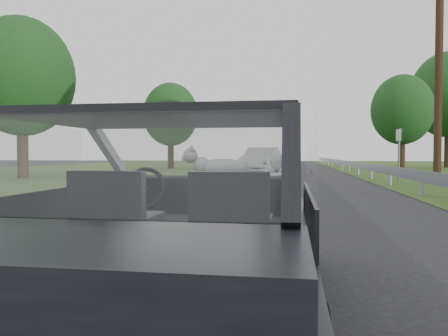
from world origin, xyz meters
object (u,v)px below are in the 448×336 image
(cat, at_px, (223,167))
(highway_sign, at_px, (399,155))
(utility_pole, at_px, (439,68))
(other_car, at_px, (261,160))
(subject_car, at_px, (182,219))

(cat, relative_size, highway_sign, 0.27)
(highway_sign, distance_m, utility_pole, 3.96)
(cat, height_order, other_car, other_car)
(subject_car, bearing_deg, cat, 72.88)
(subject_car, xyz_separation_m, other_car, (-1.03, 23.15, 0.06))
(other_car, bearing_deg, highway_sign, -35.36)
(cat, xyz_separation_m, highway_sign, (5.18, 16.20, 0.05))
(highway_sign, bearing_deg, other_car, 134.67)
(other_car, relative_size, utility_pole, 0.53)
(utility_pole, bearing_deg, cat, -113.27)
(cat, bearing_deg, utility_pole, 51.76)
(highway_sign, bearing_deg, subject_car, -108.44)
(subject_car, distance_m, highway_sign, 17.67)
(subject_car, relative_size, other_car, 0.84)
(cat, xyz_separation_m, utility_pole, (6.18, 14.38, 3.42))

